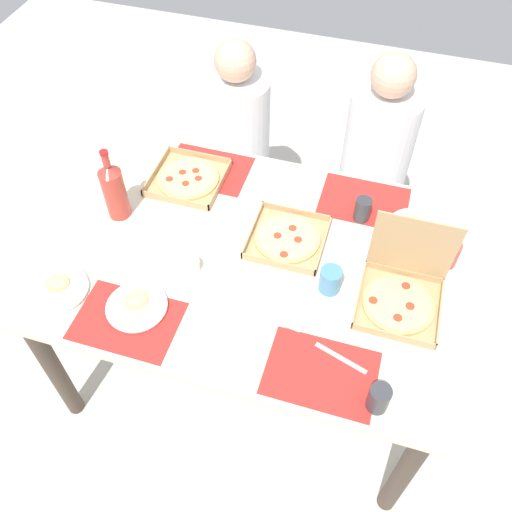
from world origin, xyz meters
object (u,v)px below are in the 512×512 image
(plate_middle, at_px, (60,289))
(plate_near_right, at_px, (415,228))
(soda_bottle, at_px, (114,190))
(diner_right_seat, at_px, (371,177))
(cup_clear_left, at_px, (362,209))
(diner_left_seat, at_px, (238,154))
(pizza_box_corner_left, at_px, (188,179))
(plate_far_right, at_px, (137,306))
(condiment_bowl, at_px, (190,265))
(pizza_box_center, at_px, (401,291))
(cup_dark, at_px, (330,280))
(cup_clear_right, at_px, (379,398))
(cup_spare, at_px, (449,254))
(pizza_box_edge_far, at_px, (287,238))

(plate_middle, distance_m, plate_near_right, 1.37)
(soda_bottle, relative_size, diner_right_seat, 0.27)
(cup_clear_left, bearing_deg, diner_left_seat, 143.79)
(diner_right_seat, bearing_deg, pizza_box_corner_left, -145.93)
(plate_far_right, height_order, condiment_bowl, condiment_bowl)
(pizza_box_center, distance_m, cup_dark, 0.25)
(soda_bottle, relative_size, condiment_bowl, 4.36)
(cup_clear_right, distance_m, condiment_bowl, 0.82)
(pizza_box_center, height_order, cup_clear_left, pizza_box_center)
(cup_spare, height_order, condiment_bowl, cup_spare)
(cup_spare, bearing_deg, plate_far_right, -152.92)
(plate_middle, xyz_separation_m, soda_bottle, (0.04, 0.41, 0.12))
(pizza_box_corner_left, bearing_deg, soda_bottle, -126.61)
(cup_clear_left, bearing_deg, cup_spare, -21.39)
(pizza_box_center, relative_size, soda_bottle, 1.00)
(plate_middle, bearing_deg, diner_right_seat, 50.38)
(diner_left_seat, bearing_deg, cup_dark, -54.08)
(pizza_box_center, bearing_deg, plate_far_right, -161.00)
(cup_clear_right, relative_size, cup_dark, 1.01)
(condiment_bowl, bearing_deg, cup_spare, 18.79)
(pizza_box_center, distance_m, soda_bottle, 1.15)
(plate_near_right, height_order, cup_spare, cup_spare)
(plate_middle, distance_m, soda_bottle, 0.43)
(pizza_box_center, distance_m, plate_near_right, 0.36)
(pizza_box_corner_left, distance_m, cup_clear_left, 0.75)
(plate_middle, height_order, diner_right_seat, diner_right_seat)
(plate_near_right, relative_size, diner_right_seat, 0.18)
(pizza_box_edge_far, bearing_deg, diner_right_seat, 70.54)
(cup_spare, bearing_deg, condiment_bowl, -161.21)
(pizza_box_center, relative_size, diner_left_seat, 0.28)
(plate_middle, distance_m, cup_spare, 1.43)
(plate_middle, distance_m, cup_dark, 0.97)
(pizza_box_edge_far, height_order, plate_middle, pizza_box_edge_far)
(cup_clear_right, bearing_deg, diner_right_seat, 98.34)
(diner_right_seat, bearing_deg, plate_middle, -129.62)
(pizza_box_corner_left, relative_size, cup_clear_left, 3.00)
(pizza_box_edge_far, xyz_separation_m, diner_right_seat, (0.25, 0.71, -0.23))
(pizza_box_edge_far, bearing_deg, pizza_box_corner_left, 157.46)
(cup_spare, bearing_deg, plate_middle, -157.89)
(soda_bottle, height_order, diner_left_seat, diner_left_seat)
(soda_bottle, xyz_separation_m, diner_left_seat, (0.25, 0.76, -0.38))
(condiment_bowl, relative_size, diner_left_seat, 0.07)
(soda_bottle, relative_size, cup_clear_right, 3.19)
(plate_far_right, distance_m, cup_spare, 1.15)
(pizza_box_edge_far, height_order, cup_clear_left, cup_clear_left)
(pizza_box_corner_left, relative_size, soda_bottle, 0.93)
(cup_dark, bearing_deg, soda_bottle, 172.20)
(pizza_box_edge_far, distance_m, diner_right_seat, 0.78)
(plate_far_right, xyz_separation_m, diner_right_seat, (0.68, 1.16, -0.23))
(cup_clear_right, distance_m, cup_dark, 0.46)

